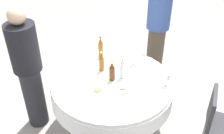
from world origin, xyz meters
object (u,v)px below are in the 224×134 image
(plate_front, at_px, (123,88))
(plate_north, at_px, (76,82))
(bottle_brown_left, at_px, (112,72))
(wine_glass_right, at_px, (134,57))
(bottle_amber_outer, at_px, (102,62))
(bottle_clear_east, at_px, (122,68))
(wine_glass_rear, at_px, (167,77))
(chair_south, at_px, (218,120))
(plate_mid, at_px, (98,90))
(person_left, at_px, (158,28))
(person_outer, at_px, (28,69))
(bottle_amber_right, at_px, (101,47))
(dining_table, at_px, (112,90))

(plate_front, height_order, plate_north, plate_front)
(bottle_brown_left, relative_size, wine_glass_right, 1.66)
(bottle_amber_outer, height_order, wine_glass_right, bottle_amber_outer)
(plate_front, distance_m, plate_north, 0.56)
(bottle_clear_east, relative_size, plate_front, 1.49)
(bottle_amber_outer, distance_m, wine_glass_rear, 0.82)
(wine_glass_right, distance_m, chair_south, 1.24)
(plate_front, height_order, plate_mid, same)
(bottle_brown_left, height_order, person_left, person_left)
(bottle_amber_outer, bearing_deg, bottle_clear_east, 149.80)
(wine_glass_rear, relative_size, person_outer, 0.09)
(wine_glass_right, xyz_separation_m, plate_mid, (0.44, 0.56, -0.10))
(plate_north, relative_size, person_outer, 0.13)
(bottle_amber_right, bearing_deg, wine_glass_rear, 142.53)
(bottle_amber_outer, height_order, bottle_brown_left, bottle_amber_outer)
(bottle_amber_outer, relative_size, chair_south, 0.30)
(plate_north, bearing_deg, plate_mid, 149.62)
(bottle_amber_right, height_order, plate_mid, bottle_amber_right)
(bottle_brown_left, relative_size, person_outer, 0.16)
(wine_glass_rear, bearing_deg, plate_north, -0.78)
(dining_table, bearing_deg, plate_front, 127.95)
(bottle_amber_outer, height_order, plate_front, bottle_amber_outer)
(dining_table, relative_size, plate_front, 7.35)
(dining_table, bearing_deg, wine_glass_right, -128.47)
(plate_north, xyz_separation_m, chair_south, (-1.61, 0.36, -0.23))
(bottle_amber_outer, relative_size, wine_glass_rear, 1.73)
(wine_glass_rear, bearing_deg, bottle_clear_east, -14.21)
(person_outer, xyz_separation_m, person_left, (-1.65, -1.03, 0.05))
(wine_glass_rear, bearing_deg, plate_mid, 10.08)
(dining_table, height_order, plate_mid, plate_mid)
(bottle_amber_outer, xyz_separation_m, plate_north, (0.29, 0.26, -0.11))
(bottle_amber_right, relative_size, plate_front, 1.44)
(plate_mid, distance_m, chair_south, 1.38)
(wine_glass_right, bearing_deg, bottle_amber_right, -22.93)
(person_outer, bearing_deg, bottle_amber_right, -56.70)
(bottle_clear_east, distance_m, wine_glass_right, 0.34)
(wine_glass_right, xyz_separation_m, chair_south, (-0.91, 0.77, -0.33))
(dining_table, distance_m, wine_glass_rear, 0.69)
(bottle_amber_outer, height_order, plate_north, bottle_amber_outer)
(bottle_amber_right, bearing_deg, person_left, -147.57)
(bottle_brown_left, distance_m, wine_glass_rear, 0.64)
(bottle_brown_left, height_order, bottle_clear_east, bottle_clear_east)
(plate_mid, relative_size, person_outer, 0.13)
(plate_front, relative_size, person_left, 0.12)
(bottle_amber_outer, bearing_deg, person_outer, 11.73)
(bottle_clear_east, bearing_deg, wine_glass_right, -118.38)
(bottle_brown_left, bearing_deg, chair_south, 160.18)
(bottle_clear_east, distance_m, chair_south, 1.22)
(person_outer, bearing_deg, bottle_amber_outer, -76.58)
(wine_glass_rear, height_order, person_outer, person_outer)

